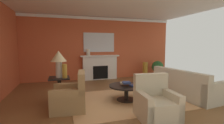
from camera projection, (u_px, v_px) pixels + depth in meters
The scene contains 20 objects.
ground_plane at pixel (121, 98), 4.96m from camera, with size 8.81×8.81×0.00m, color brown.
wall_fireplace at pixel (98, 48), 7.77m from camera, with size 7.37×0.12×2.92m, color #C65633.
ceiling_panel at pixel (118, 1), 4.94m from camera, with size 7.37×6.72×0.06m, color white.
crown_moulding at pixel (98, 18), 7.56m from camera, with size 7.37×0.08×0.12m, color white.
area_rug at pixel (126, 100), 4.77m from camera, with size 3.14×2.35×0.01m, color tan.
fireplace at pixel (100, 68), 7.67m from camera, with size 1.80×0.35×1.14m.
mantel_mirror at pixel (99, 42), 7.67m from camera, with size 1.46×0.04×0.89m, color silver.
sofa at pixel (185, 87), 5.17m from camera, with size 1.14×2.19×0.85m.
armchair_near_window at pixel (71, 98), 4.05m from camera, with size 0.90×0.90×0.95m.
armchair_facing_fireplace at pixel (156, 105), 3.57m from camera, with size 0.86×0.86×0.95m.
coffee_table at pixel (126, 89), 4.74m from camera, with size 1.00×1.00×0.45m.
side_table at pixel (60, 88), 4.64m from camera, with size 0.56×0.56×0.70m.
table_lamp at pixel (59, 59), 4.56m from camera, with size 0.44×0.44×0.75m.
vase_on_side_table at pixel (65, 71), 4.52m from camera, with size 0.13×0.13×0.38m, color #B7892D.
vase_tall_corner at pixel (145, 70), 8.06m from camera, with size 0.25×0.25×0.77m, color #B7892D.
vase_mantel_left at pixel (88, 52), 7.39m from camera, with size 0.17×0.17×0.28m, color beige.
book_red_cover at pixel (134, 85), 4.62m from camera, with size 0.24×0.18×0.04m, color navy.
book_art_folio at pixel (125, 83), 4.73m from camera, with size 0.26×0.15×0.05m, color tan.
book_small_novel at pixel (127, 83), 4.54m from camera, with size 0.21×0.20×0.05m, color navy.
potted_plant at pixel (157, 68), 8.09m from camera, with size 0.56×0.56×0.83m.
Camera 1 is at (-1.70, -4.52, 1.60)m, focal length 26.22 mm.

